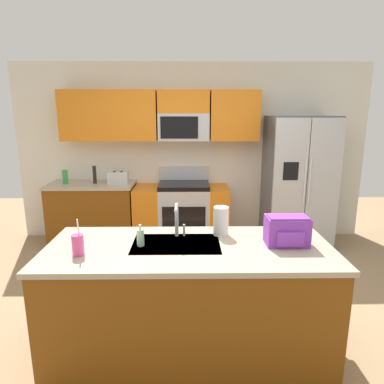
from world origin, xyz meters
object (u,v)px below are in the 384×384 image
object	(u,v)px
pepper_mill	(95,175)
soap_dispenser	(140,237)
sink_faucet	(177,218)
drink_cup_pink	(78,245)
paper_towel_roll	(221,221)
backpack	(287,230)
toaster	(118,178)
bottle_green	(65,177)
refrigerator	(298,182)
range_oven	(181,213)

from	to	relation	value
pepper_mill	soap_dispenser	world-z (taller)	pepper_mill
sink_faucet	drink_cup_pink	bearing A→B (deg)	-153.32
soap_dispenser	paper_towel_roll	bearing A→B (deg)	20.04
soap_dispenser	pepper_mill	bearing A→B (deg)	112.37
pepper_mill	soap_dispenser	xyz separation A→B (m)	(0.97, -2.36, -0.06)
sink_faucet	soap_dispenser	xyz separation A→B (m)	(-0.28, -0.18, -0.10)
backpack	paper_towel_roll	bearing A→B (deg)	155.90
toaster	bottle_green	xyz separation A→B (m)	(-0.76, 0.03, 0.01)
pepper_mill	drink_cup_pink	bearing A→B (deg)	-77.76
bottle_green	backpack	size ratio (longest dim) A/B	0.63
refrigerator	drink_cup_pink	world-z (taller)	refrigerator
soap_dispenser	backpack	bearing A→B (deg)	0.72
pepper_mill	soap_dispenser	size ratio (longest dim) A/B	1.49
toaster	backpack	size ratio (longest dim) A/B	0.87
refrigerator	pepper_mill	size ratio (longest dim) A/B	7.28
backpack	range_oven	bearing A→B (deg)	110.03
sink_faucet	drink_cup_pink	size ratio (longest dim) A/B	1.03
drink_cup_pink	range_oven	bearing A→B (deg)	74.75
refrigerator	bottle_green	size ratio (longest dim) A/B	9.24
range_oven	paper_towel_roll	xyz separation A→B (m)	(0.37, -2.13, 0.58)
range_oven	toaster	bearing A→B (deg)	-176.64
bottle_green	sink_faucet	xyz separation A→B (m)	(1.66, -2.16, 0.07)
pepper_mill	refrigerator	bearing A→B (deg)	-1.37
range_oven	drink_cup_pink	distance (m)	2.68
refrigerator	drink_cup_pink	distance (m)	3.41
drink_cup_pink	paper_towel_roll	size ratio (longest dim) A/B	1.14
soap_dispenser	refrigerator	bearing A→B (deg)	49.81
range_oven	toaster	world-z (taller)	range_oven
sink_faucet	backpack	world-z (taller)	sink_faucet
bottle_green	drink_cup_pink	xyz separation A→B (m)	(0.96, -2.51, -0.02)
paper_towel_roll	backpack	distance (m)	0.53
pepper_mill	paper_towel_roll	world-z (taller)	pepper_mill
refrigerator	soap_dispenser	bearing A→B (deg)	-130.19
refrigerator	toaster	xyz separation A→B (m)	(-2.56, 0.02, 0.07)
range_oven	soap_dispenser	distance (m)	2.43
bottle_green	sink_faucet	size ratio (longest dim) A/B	0.71
refrigerator	bottle_green	bearing A→B (deg)	179.20
pepper_mill	paper_towel_roll	xyz separation A→B (m)	(1.61, -2.13, -0.01)
refrigerator	soap_dispenser	size ratio (longest dim) A/B	10.88
range_oven	backpack	distance (m)	2.56
pepper_mill	backpack	bearing A→B (deg)	-48.22
bottle_green	sink_faucet	distance (m)	2.72
toaster	soap_dispenser	distance (m)	2.39
range_oven	pepper_mill	distance (m)	1.37
refrigerator	pepper_mill	world-z (taller)	refrigerator
bottle_green	backpack	distance (m)	3.42
toaster	drink_cup_pink	xyz separation A→B (m)	(0.20, -2.48, -0.01)
sink_faucet	soap_dispenser	world-z (taller)	sink_faucet
range_oven	bottle_green	size ratio (longest dim) A/B	6.80
refrigerator	soap_dispenser	xyz separation A→B (m)	(-1.93, -2.29, 0.04)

